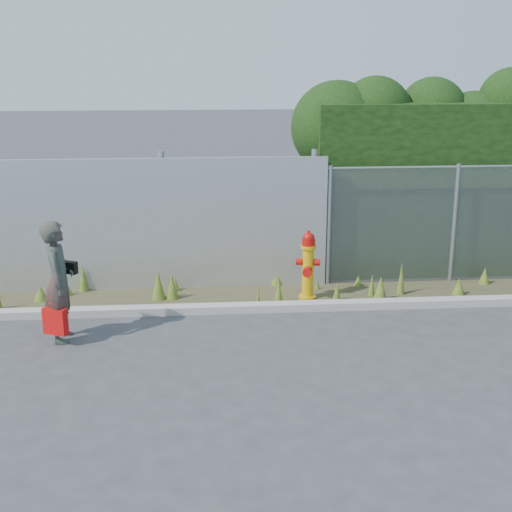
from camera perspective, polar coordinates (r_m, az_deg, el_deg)
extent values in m
plane|color=#3B3B3E|center=(9.35, 2.54, -8.26)|extent=(80.00, 80.00, 0.00)
cube|color=#A29B92|center=(10.98, 1.40, -4.10)|extent=(16.00, 0.22, 0.12)
cube|color=#403A24|center=(11.56, 1.09, -3.33)|extent=(16.00, 1.20, 0.01)
cone|color=#48601C|center=(11.48, -6.72, -2.47)|extent=(0.21, 0.21, 0.43)
cone|color=#48601C|center=(11.71, 9.25, -2.37)|extent=(0.12, 0.12, 0.37)
cone|color=#48601C|center=(12.08, 15.91, -2.43)|extent=(0.22, 0.22, 0.28)
cone|color=#48601C|center=(11.84, 11.54, -1.85)|extent=(0.13, 0.13, 0.54)
cone|color=#48601C|center=(11.88, -6.49, -2.30)|extent=(0.14, 0.14, 0.24)
cone|color=#48601C|center=(11.87, -16.85, -2.92)|extent=(0.23, 0.23, 0.25)
cone|color=#48601C|center=(11.95, 4.93, -2.28)|extent=(0.08, 0.08, 0.19)
cone|color=#48601C|center=(12.22, 4.16, -1.77)|extent=(0.11, 0.11, 0.21)
cone|color=#48601C|center=(11.48, -7.81, -2.37)|extent=(0.23, 0.23, 0.48)
cone|color=#48601C|center=(11.99, -14.82, -2.69)|extent=(0.16, 0.16, 0.20)
cone|color=#48601C|center=(12.11, 1.66, -1.76)|extent=(0.22, 0.22, 0.28)
cone|color=#48601C|center=(11.21, 1.83, -2.88)|extent=(0.15, 0.15, 0.41)
cone|color=#48601C|center=(11.10, 0.18, -3.23)|extent=(0.08, 0.08, 0.35)
cone|color=#48601C|center=(11.28, -16.36, -3.53)|extent=(0.10, 0.10, 0.37)
cone|color=#48601C|center=(11.40, 6.48, -2.90)|extent=(0.13, 0.13, 0.32)
cone|color=#48601C|center=(12.18, 8.17, -2.03)|extent=(0.14, 0.14, 0.19)
cone|color=#48601C|center=(12.76, 17.82, -1.57)|extent=(0.19, 0.19, 0.29)
cone|color=#48601C|center=(12.09, -13.65, -1.78)|extent=(0.16, 0.16, 0.46)
cone|color=#48601C|center=(11.51, 9.93, -2.64)|extent=(0.23, 0.23, 0.40)
cube|color=#B7BABF|center=(11.97, -14.86, 2.28)|extent=(8.50, 0.08, 2.20)
cylinder|color=gray|center=(11.90, -7.41, 2.85)|extent=(0.10, 0.10, 2.30)
cylinder|color=gray|center=(12.03, 4.59, 3.08)|extent=(0.10, 0.10, 2.30)
cylinder|color=gray|center=(11.98, 5.85, 2.39)|extent=(0.07, 0.07, 2.05)
cylinder|color=gray|center=(12.54, 15.57, 2.49)|extent=(0.07, 0.07, 2.05)
cube|color=black|center=(13.86, 19.60, 5.42)|extent=(7.30, 1.60, 3.00)
sphere|color=black|center=(12.75, 6.49, 10.20)|extent=(1.62, 1.62, 1.62)
sphere|color=black|center=(12.79, 9.53, 11.30)|extent=(1.24, 1.24, 1.24)
sphere|color=black|center=(13.23, 13.91, 11.16)|extent=(1.21, 1.21, 1.21)
sphere|color=black|center=(13.43, 16.96, 9.74)|extent=(1.32, 1.32, 1.32)
sphere|color=black|center=(13.56, 19.76, 11.59)|extent=(1.17, 1.17, 1.17)
cylinder|color=#DA9F0B|center=(11.52, 4.13, -3.30)|extent=(0.28, 0.28, 0.06)
cylinder|color=#DA9F0B|center=(11.40, 4.17, -1.42)|extent=(0.18, 0.18, 0.85)
cylinder|color=#DA9F0B|center=(11.27, 4.21, 0.74)|extent=(0.24, 0.24, 0.05)
cylinder|color=#B20F0A|center=(11.25, 4.22, 1.09)|extent=(0.21, 0.21, 0.10)
sphere|color=#B20F0A|center=(11.23, 4.23, 1.44)|extent=(0.19, 0.19, 0.19)
cylinder|color=#B20F0A|center=(11.21, 4.24, 1.93)|extent=(0.05, 0.05, 0.05)
cylinder|color=#B20F0A|center=(11.32, 3.48, -0.49)|extent=(0.10, 0.11, 0.11)
cylinder|color=#B20F0A|center=(11.36, 4.89, -0.46)|extent=(0.10, 0.11, 0.11)
cylinder|color=#B20F0A|center=(11.24, 4.28, -1.27)|extent=(0.15, 0.12, 0.15)
imported|color=#0E5E4C|center=(10.03, -15.51, -1.96)|extent=(0.43, 0.63, 1.69)
cube|color=#B80B0A|center=(10.01, -15.76, -5.04)|extent=(0.33, 0.12, 0.37)
cylinder|color=#B80B0A|center=(9.92, -15.87, -3.72)|extent=(0.16, 0.01, 0.01)
cube|color=black|center=(10.11, -14.73, -0.89)|extent=(0.23, 0.09, 0.17)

